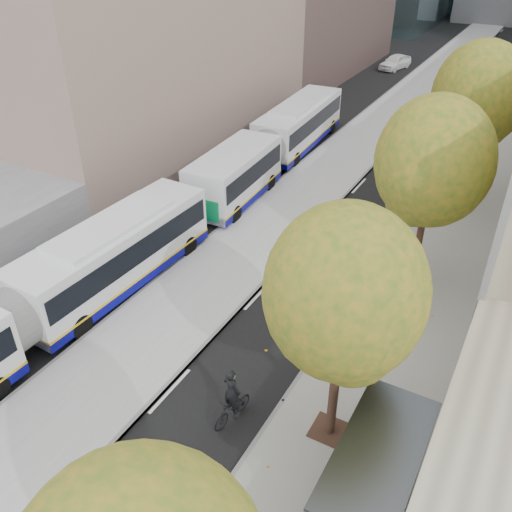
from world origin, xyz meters
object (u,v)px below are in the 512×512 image
Objects in this scene: bus_shelter at (384,467)px; distant_car at (395,62)px; bus_near at (42,302)px; cyclist at (232,402)px; bus_far at (275,143)px.

bus_shelter reaches higher than distant_car.
bus_near reaches higher than cyclist.
bus_shelter reaches higher than cyclist.
bus_far reaches higher than distant_car.
bus_near is 8.06m from cyclist.
bus_far is (-12.82, 19.07, -0.64)m from bus_shelter.
bus_shelter is 5.22m from cyclist.
cyclist reaches higher than distant_car.
bus_far reaches higher than bus_shelter.
bus_shelter is 0.26× the size of bus_far.
cyclist is at bearing 1.08° from bus_near.
bus_near is at bearing -76.38° from distant_car.
bus_shelter is 13.00m from bus_near.
bus_shelter is 0.26× the size of bus_near.
distant_car is (-13.62, 46.44, -1.48)m from bus_shelter.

